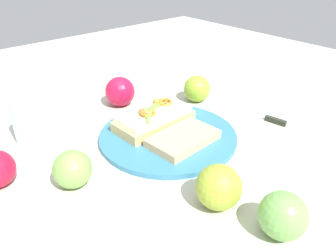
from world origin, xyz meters
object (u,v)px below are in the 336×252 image
Objects in this scene: bread_slice_side at (184,138)px; knife at (270,119)px; sandwich at (154,118)px; apple_1 at (197,89)px; apple_0 at (120,92)px; drinking_glass at (29,121)px; plate at (168,136)px; apple_4 at (283,215)px; apple_2 at (219,187)px; apple_5 at (72,169)px.

knife is at bearing -16.63° from bread_slice_side.
apple_1 reaches higher than sandwich.
apple_0 is 0.26m from drinking_glass.
apple_0 is 0.79× the size of drinking_glass.
knife reaches higher than plate.
apple_4 reaches higher than sandwich.
apple_1 reaches higher than knife.
apple_2 is at bearing -110.46° from plate.
apple_4 is (-0.06, -0.39, 0.01)m from sandwich.
apple_0 is 0.67× the size of knife.
drinking_glass is at bearing 110.30° from apple_2.
apple_2 is at bearing 102.69° from apple_4.
apple_4 is at bearing -105.92° from bread_slice_side.
apple_4 is at bearing -60.16° from apple_5.
bread_slice_side is 2.09× the size of apple_5.
drinking_glass reaches higher than apple_4.
apple_0 is 0.35m from apple_5.
apple_2 reaches higher than apple_1.
apple_1 reaches higher than apple_5.
plate is 4.38× the size of apple_5.
drinking_glass is at bearing 49.10° from knife.
apple_2 is 1.10× the size of apple_5.
plate is at bearing 57.47° from knife.
knife is (0.05, -0.21, -0.03)m from apple_1.
apple_5 is (-0.25, 0.04, 0.01)m from bread_slice_side.
sandwich is 0.28m from drinking_glass.
plate is 3.91× the size of apple_0.
drinking_glass is at bearing 140.91° from plate.
drinking_glass is (-0.24, 0.20, 0.05)m from plate.
apple_0 reaches higher than apple_5.
knife is at bearing 36.31° from apple_4.
drinking_glass is at bearing 167.91° from apple_1.
apple_4 is (-0.06, -0.28, 0.02)m from bread_slice_side.
apple_2 is at bearing 100.56° from knife.
drinking_glass reaches higher than knife.
apple_4 is at bearing -120.54° from apple_1.
apple_4 reaches higher than bread_slice_side.
apple_1 is 0.72× the size of drinking_glass.
apple_4 reaches higher than apple_5.
apple_2 is at bearing -130.62° from apple_1.
apple_2 reaches higher than bread_slice_side.
sandwich is at bearing 48.35° from knife.
apple_5 reaches higher than bread_slice_side.
bread_slice_side is 1.97× the size of apple_4.
apple_4 reaches higher than apple_1.
plate is at bearing 88.12° from bread_slice_side.
bread_slice_side is at bearing -142.05° from apple_1.
drinking_glass reaches higher than apple_0.
drinking_glass is (-0.24, 0.14, 0.02)m from sandwich.
plate is 0.06m from sandwich.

